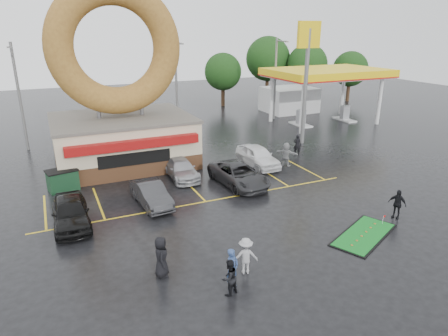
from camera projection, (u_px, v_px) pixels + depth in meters
name	position (u px, v px, depth m)	size (l,w,h in m)	color
ground	(229.00, 225.00, 21.46)	(120.00, 120.00, 0.00)	black
donut_shop	(120.00, 106.00, 29.96)	(10.20, 8.70, 13.50)	#472B19
gas_station	(310.00, 86.00, 46.00)	(12.30, 13.65, 5.90)	silver
shell_sign	(307.00, 60.00, 34.38)	(2.20, 0.36, 10.60)	slate
streetlight_left	(19.00, 95.00, 33.11)	(0.40, 2.21, 9.00)	slate
streetlight_mid	(177.00, 84.00, 39.41)	(0.40, 2.21, 9.00)	slate
streetlight_right	(276.00, 77.00, 44.93)	(0.40, 2.21, 9.00)	slate
tree_far_a	(307.00, 65.00, 55.63)	(5.60, 5.60, 8.00)	#332114
tree_far_b	(350.00, 69.00, 56.46)	(4.90, 4.90, 7.00)	#332114
tree_far_c	(268.00, 59.00, 57.30)	(6.30, 6.30, 9.00)	#332114
tree_far_d	(223.00, 72.00, 52.90)	(4.90, 4.90, 7.00)	#332114
car_black	(71.00, 212.00, 21.22)	(1.85, 4.59, 1.57)	black
car_dgrey	(151.00, 194.00, 23.74)	(1.46, 4.19, 1.38)	#2C2C2F
car_silver	(181.00, 169.00, 28.12)	(1.80, 4.42, 1.28)	#A1A2A6
car_grey	(238.00, 175.00, 26.77)	(2.41, 5.22, 1.45)	#2C2C2E
car_white	(258.00, 156.00, 30.46)	(1.86, 4.61, 1.57)	white
person_blue	(232.00, 268.00, 16.08)	(0.64, 0.42, 1.75)	navy
person_blackjkt	(229.00, 277.00, 15.67)	(0.75, 0.58, 1.54)	black
person_hoodie	(246.00, 256.00, 17.04)	(1.07, 0.62, 1.66)	#98989B
person_bystander	(161.00, 257.00, 16.81)	(0.90, 0.58, 1.83)	black
person_cameraman	(397.00, 204.00, 22.07)	(0.97, 0.41, 1.66)	black
person_walker_near	(286.00, 154.00, 30.42)	(1.71, 0.55, 1.85)	gray
person_walker_far	(297.00, 145.00, 33.05)	(0.64, 0.42, 1.75)	black
dumpster	(63.00, 181.00, 25.95)	(1.80, 1.20, 1.30)	#183F24
putting_green	(364.00, 235.00, 20.41)	(4.73, 3.55, 0.54)	black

